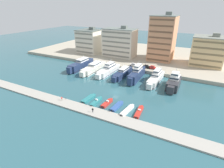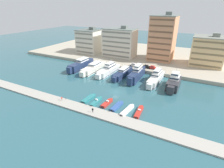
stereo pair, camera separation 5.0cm
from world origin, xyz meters
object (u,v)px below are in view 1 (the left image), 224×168
object	(u,v)px
yacht_white_mid_left	(109,70)
motorboat_red_center_right	(139,112)
yacht_navy_center_left	(122,73)
motorboat_teal_left	(96,102)
motorboat_white_center	(127,110)
yacht_ivory_left	(93,68)
motorboat_red_mid_left	(107,103)
motorboat_teal_far_left	(89,99)
yacht_white_center_right	(156,78)
car_black_mid_left	(146,66)
yacht_navy_far_left	(81,65)
yacht_charcoal_mid_right	(174,83)
car_grey_left	(140,66)
car_white_far_left	(134,65)
motorboat_blue_center_left	(117,106)
pedestrian_mid_deck	(93,110)
pedestrian_near_edge	(62,98)
yacht_navy_center	(137,74)
car_red_center_left	(152,67)

from	to	relation	value
yacht_white_mid_left	motorboat_red_center_right	world-z (taller)	yacht_white_mid_left
yacht_navy_center_left	motorboat_teal_left	distance (m)	30.19
motorboat_white_center	motorboat_red_center_right	distance (m)	4.12
yacht_ivory_left	motorboat_red_mid_left	xyz separation A→B (m)	(24.78, -28.85, -1.32)
yacht_ivory_left	motorboat_teal_far_left	size ratio (longest dim) A/B	2.82
yacht_ivory_left	yacht_white_center_right	size ratio (longest dim) A/B	1.08
motorboat_teal_far_left	motorboat_white_center	xyz separation A→B (m)	(17.01, -0.87, 0.06)
motorboat_teal_far_left	car_black_mid_left	xyz separation A→B (m)	(10.02, 42.91, 2.29)
yacht_navy_far_left	yacht_charcoal_mid_right	xyz separation A→B (m)	(53.16, -2.34, 0.18)
car_grey_left	motorboat_white_center	bearing A→B (deg)	-76.09
yacht_charcoal_mid_right	car_white_far_left	xyz separation A→B (m)	(-25.33, 15.82, 0.16)
motorboat_red_mid_left	motorboat_blue_center_left	distance (m)	4.18
yacht_white_mid_left	car_black_mid_left	world-z (taller)	yacht_white_mid_left
yacht_ivory_left	motorboat_blue_center_left	world-z (taller)	yacht_ivory_left
car_black_mid_left	pedestrian_mid_deck	world-z (taller)	car_black_mid_left
yacht_white_center_right	car_white_far_left	bearing A→B (deg)	142.33
yacht_white_center_right	yacht_charcoal_mid_right	xyz separation A→B (m)	(8.84, -3.08, 0.43)
yacht_charcoal_mid_right	pedestrian_mid_deck	world-z (taller)	yacht_charcoal_mid_right
yacht_navy_center_left	pedestrian_near_edge	world-z (taller)	yacht_navy_center_left
yacht_white_center_right	car_black_mid_left	distance (m)	15.82
motorboat_red_mid_left	car_grey_left	distance (m)	42.39
motorboat_teal_far_left	yacht_white_mid_left	bearing A→B (deg)	103.51
yacht_white_mid_left	car_black_mid_left	distance (m)	21.61
car_white_far_left	yacht_white_mid_left	bearing A→B (deg)	-127.14
yacht_navy_center_left	yacht_white_mid_left	bearing A→B (deg)	177.46
yacht_navy_center	car_red_center_left	world-z (taller)	yacht_navy_center
yacht_navy_center_left	motorboat_red_center_right	distance (m)	35.29
yacht_ivory_left	yacht_navy_center	bearing A→B (deg)	0.16
yacht_navy_center_left	motorboat_red_mid_left	distance (m)	30.00
yacht_ivory_left	yacht_white_center_right	xyz separation A→B (m)	(35.59, 0.81, 0.33)
motorboat_red_mid_left	motorboat_white_center	distance (m)	8.85
car_black_mid_left	car_red_center_left	world-z (taller)	same
yacht_navy_center	yacht_navy_center_left	bearing A→B (deg)	178.05
pedestrian_near_edge	motorboat_teal_left	bearing A→B (deg)	23.34
pedestrian_near_edge	yacht_ivory_left	bearing A→B (deg)	103.03
yacht_white_center_right	motorboat_red_mid_left	size ratio (longest dim) A/B	2.96
motorboat_red_mid_left	motorboat_blue_center_left	xyz separation A→B (m)	(4.18, -0.07, -0.15)
car_white_far_left	car_black_mid_left	world-z (taller)	same
pedestrian_near_edge	pedestrian_mid_deck	world-z (taller)	pedestrian_mid_deck
yacht_ivory_left	car_white_far_left	size ratio (longest dim) A/B	5.47
motorboat_teal_left	motorboat_blue_center_left	size ratio (longest dim) A/B	1.00
yacht_charcoal_mid_right	pedestrian_near_edge	world-z (taller)	yacht_charcoal_mid_right
car_grey_left	pedestrian_mid_deck	world-z (taller)	car_grey_left
motorboat_blue_center_left	pedestrian_mid_deck	xyz separation A→B (m)	(-5.60, -7.58, 1.15)
motorboat_teal_left	pedestrian_near_edge	distance (m)	13.50
motorboat_red_mid_left	motorboat_red_center_right	distance (m)	12.78
yacht_white_mid_left	car_white_far_left	xyz separation A→B (m)	(9.71, 12.82, 0.70)
motorboat_red_mid_left	car_grey_left	xyz separation A→B (m)	(-1.98, 42.29, 2.24)
motorboat_white_center	yacht_charcoal_mid_right	bearing A→B (deg)	68.59
motorboat_blue_center_left	motorboat_red_center_right	xyz separation A→B (m)	(8.60, -0.06, 0.14)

